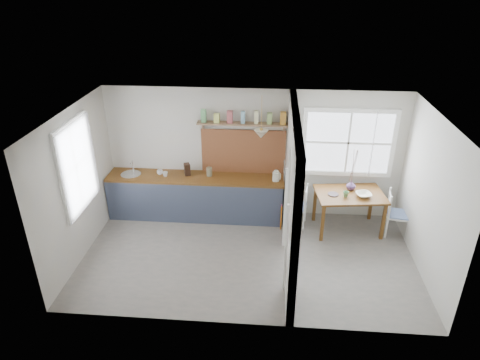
# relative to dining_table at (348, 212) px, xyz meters

# --- Properties ---
(floor) EXTENTS (5.80, 3.20, 0.01)m
(floor) POSITION_rel_dining_table_xyz_m (-1.85, -1.04, -0.39)
(floor) COLOR gray
(floor) RESTS_ON ground
(ceiling) EXTENTS (5.80, 3.20, 0.01)m
(ceiling) POSITION_rel_dining_table_xyz_m (-1.85, -1.04, 2.21)
(ceiling) COLOR beige
(ceiling) RESTS_ON walls
(walls) EXTENTS (5.81, 3.21, 2.60)m
(walls) POSITION_rel_dining_table_xyz_m (-1.85, -1.04, 0.91)
(walls) COLOR beige
(walls) RESTS_ON floor
(partition) EXTENTS (0.12, 3.20, 2.60)m
(partition) POSITION_rel_dining_table_xyz_m (-1.15, -0.99, 1.06)
(partition) COLOR beige
(partition) RESTS_ON floor
(kitchen_window) EXTENTS (0.10, 1.16, 1.50)m
(kitchen_window) POSITION_rel_dining_table_xyz_m (-4.72, -1.04, 1.26)
(kitchen_window) COLOR white
(kitchen_window) RESTS_ON walls
(nook_window) EXTENTS (1.76, 0.10, 1.30)m
(nook_window) POSITION_rel_dining_table_xyz_m (-0.05, 0.52, 1.21)
(nook_window) COLOR white
(nook_window) RESTS_ON walls
(counter) EXTENTS (3.50, 0.60, 0.90)m
(counter) POSITION_rel_dining_table_xyz_m (-2.98, 0.28, 0.06)
(counter) COLOR brown
(counter) RESTS_ON floor
(sink) EXTENTS (0.40, 0.40, 0.02)m
(sink) POSITION_rel_dining_table_xyz_m (-4.28, 0.26, 0.50)
(sink) COLOR silver
(sink) RESTS_ON counter
(backsplash) EXTENTS (1.65, 0.03, 0.90)m
(backsplash) POSITION_rel_dining_table_xyz_m (-2.06, 0.53, 0.96)
(backsplash) COLOR #965532
(backsplash) RESTS_ON walls
(shelf) EXTENTS (1.75, 0.20, 0.21)m
(shelf) POSITION_rel_dining_table_xyz_m (-2.06, 0.45, 1.61)
(shelf) COLOR #82634A
(shelf) RESTS_ON walls
(pendant_lamp) EXTENTS (0.26, 0.26, 0.16)m
(pendant_lamp) POSITION_rel_dining_table_xyz_m (-1.70, 0.11, 1.49)
(pendant_lamp) COLOR beige
(pendant_lamp) RESTS_ON ceiling
(utensil_rail) EXTENTS (0.02, 0.50, 0.02)m
(utensil_rail) POSITION_rel_dining_table_xyz_m (-1.24, -0.14, 1.06)
(utensil_rail) COLOR silver
(utensil_rail) RESTS_ON partition
(dining_table) EXTENTS (1.35, 0.99, 0.79)m
(dining_table) POSITION_rel_dining_table_xyz_m (0.00, 0.00, 0.00)
(dining_table) COLOR brown
(dining_table) RESTS_ON floor
(chair_left) EXTENTS (0.44, 0.44, 0.85)m
(chair_left) POSITION_rel_dining_table_xyz_m (-0.98, 0.09, 0.03)
(chair_left) COLOR white
(chair_left) RESTS_ON floor
(chair_right) EXTENTS (0.47, 0.47, 0.89)m
(chair_right) POSITION_rel_dining_table_xyz_m (0.91, -0.10, 0.05)
(chair_right) COLOR white
(chair_right) RESTS_ON floor
(kettle) EXTENTS (0.18, 0.14, 0.21)m
(kettle) POSITION_rel_dining_table_xyz_m (-1.40, 0.20, 0.61)
(kettle) COLOR silver
(kettle) RESTS_ON counter
(mug_a) EXTENTS (0.14, 0.14, 0.10)m
(mug_a) POSITION_rel_dining_table_xyz_m (-3.57, 0.21, 0.55)
(mug_a) COLOR silver
(mug_a) RESTS_ON counter
(mug_b) EXTENTS (0.15, 0.15, 0.09)m
(mug_b) POSITION_rel_dining_table_xyz_m (-3.70, 0.30, 0.55)
(mug_b) COLOR silver
(mug_b) RESTS_ON counter
(knife_block) EXTENTS (0.15, 0.18, 0.23)m
(knife_block) POSITION_rel_dining_table_xyz_m (-3.15, 0.33, 0.62)
(knife_block) COLOR #462B1E
(knife_block) RESTS_ON counter
(jar) EXTENTS (0.12, 0.12, 0.18)m
(jar) POSITION_rel_dining_table_xyz_m (-2.71, 0.31, 0.60)
(jar) COLOR #767255
(jar) RESTS_ON counter
(towel_magenta) EXTENTS (0.02, 0.03, 0.53)m
(towel_magenta) POSITION_rel_dining_table_xyz_m (-1.27, -0.08, -0.12)
(towel_magenta) COLOR #AC3778
(towel_magenta) RESTS_ON counter
(towel_orange) EXTENTS (0.02, 0.03, 0.51)m
(towel_orange) POSITION_rel_dining_table_xyz_m (-1.27, -0.12, -0.14)
(towel_orange) COLOR #C0620A
(towel_orange) RESTS_ON counter
(bowl) EXTENTS (0.33, 0.33, 0.07)m
(bowl) POSITION_rel_dining_table_xyz_m (0.23, -0.09, 0.43)
(bowl) COLOR white
(bowl) RESTS_ON dining_table
(table_cup) EXTENTS (0.12, 0.12, 0.10)m
(table_cup) POSITION_rel_dining_table_xyz_m (-0.11, -0.12, 0.44)
(table_cup) COLOR #62955E
(table_cup) RESTS_ON dining_table
(plate) EXTENTS (0.23, 0.23, 0.02)m
(plate) POSITION_rel_dining_table_xyz_m (-0.33, -0.07, 0.40)
(plate) COLOR #37292A
(plate) RESTS_ON dining_table
(vase) EXTENTS (0.21, 0.21, 0.18)m
(vase) POSITION_rel_dining_table_xyz_m (0.03, 0.17, 0.49)
(vase) COLOR #5A3B6E
(vase) RESTS_ON dining_table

